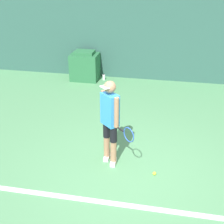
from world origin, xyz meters
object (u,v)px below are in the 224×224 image
tennis_ball (154,173)px  water_bottle (104,77)px  tennis_player (110,119)px  covered_chair (85,66)px

tennis_ball → water_bottle: size_ratio=0.33×
tennis_player → water_bottle: size_ratio=8.20×
tennis_ball → water_bottle: bearing=112.9°
tennis_ball → covered_chair: 5.42m
tennis_player → covered_chair: bearing=153.5°
covered_chair → water_bottle: bearing=5.7°
tennis_player → covered_chair: size_ratio=1.77×
covered_chair → water_bottle: (0.62, 0.06, -0.36)m
tennis_player → tennis_ball: 1.31m
tennis_player → water_bottle: (-1.13, 4.51, -0.86)m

